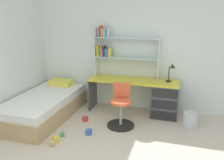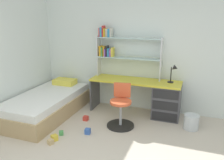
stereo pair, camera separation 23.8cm
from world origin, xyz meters
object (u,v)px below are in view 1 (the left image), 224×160
object	(u,v)px
toy_block_green_2	(62,134)
toy_block_yellow_4	(56,139)
toy_block_blue_1	(89,132)
swivel_chair	(121,110)
desk_lamp	(172,70)
desk	(156,97)
bed_platform	(44,106)
toy_block_natural_0	(52,144)
bookshelf_hutch	(117,48)
toy_block_red_3	(85,119)
waste_bin	(190,120)

from	to	relation	value
toy_block_green_2	toy_block_yellow_4	size ratio (longest dim) A/B	0.75
toy_block_blue_1	toy_block_yellow_4	distance (m)	0.58
swivel_chair	toy_block_blue_1	world-z (taller)	swivel_chair
desk_lamp	desk	bearing A→B (deg)	-172.21
desk	desk_lamp	world-z (taller)	desk_lamp
swivel_chair	bed_platform	size ratio (longest dim) A/B	0.39
toy_block_natural_0	bookshelf_hutch	bearing A→B (deg)	73.60
toy_block_yellow_4	toy_block_natural_0	bearing A→B (deg)	-85.41
toy_block_blue_1	toy_block_red_3	bearing A→B (deg)	119.54
waste_bin	toy_block_red_3	bearing A→B (deg)	-170.20
swivel_chair	toy_block_green_2	world-z (taller)	swivel_chair
toy_block_blue_1	toy_block_natural_0	bearing A→B (deg)	-128.66
toy_block_yellow_4	bookshelf_hutch	bearing A→B (deg)	72.17
bookshelf_hutch	toy_block_yellow_4	bearing A→B (deg)	-107.83
toy_block_blue_1	toy_block_yellow_4	size ratio (longest dim) A/B	0.97
toy_block_natural_0	toy_block_green_2	size ratio (longest dim) A/B	1.13
toy_block_natural_0	desk_lamp	bearing A→B (deg)	45.32
desk_lamp	toy_block_green_2	bearing A→B (deg)	-140.55
toy_block_red_3	bed_platform	bearing A→B (deg)	-178.78
toy_block_blue_1	desk_lamp	bearing A→B (deg)	43.08
toy_block_red_3	toy_block_yellow_4	bearing A→B (deg)	-100.20
waste_bin	toy_block_natural_0	bearing A→B (deg)	-147.83
bed_platform	toy_block_red_3	bearing A→B (deg)	1.22
toy_block_natural_0	toy_block_blue_1	bearing A→B (deg)	51.34
bed_platform	toy_block_green_2	xyz separation A→B (m)	(0.74, -0.66, -0.19)
bookshelf_hutch	toy_block_blue_1	bearing A→B (deg)	-95.60
bookshelf_hutch	toy_block_blue_1	size ratio (longest dim) A/B	14.74
desk	bed_platform	distance (m)	2.32
desk_lamp	swivel_chair	xyz separation A→B (m)	(-0.86, -0.72, -0.66)
desk_lamp	toy_block_green_2	xyz separation A→B (m)	(-1.73, -1.43, -0.95)
toy_block_natural_0	toy_block_yellow_4	size ratio (longest dim) A/B	0.85
toy_block_green_2	toy_block_red_3	bearing A→B (deg)	77.66
desk	swivel_chair	world-z (taller)	swivel_chair
bookshelf_hutch	toy_block_natural_0	size ratio (longest dim) A/B	16.89
desk_lamp	toy_block_blue_1	bearing A→B (deg)	-136.92
desk	toy_block_red_3	xyz separation A→B (m)	(-1.31, -0.71, -0.36)
desk	toy_block_natural_0	world-z (taller)	desk
bookshelf_hutch	toy_block_blue_1	distance (m)	1.88
waste_bin	toy_block_red_3	distance (m)	2.02
desk_lamp	bed_platform	world-z (taller)	desk_lamp
desk	toy_block_red_3	distance (m)	1.53
bed_platform	toy_block_green_2	distance (m)	1.01
desk	toy_block_yellow_4	world-z (taller)	desk
desk	waste_bin	size ratio (longest dim) A/B	6.85
desk	toy_block_red_3	size ratio (longest dim) A/B	20.70
swivel_chair	toy_block_red_3	world-z (taller)	swivel_chair
swivel_chair	toy_block_yellow_4	xyz separation A→B (m)	(-0.88, -0.90, -0.27)
bookshelf_hutch	swivel_chair	bearing A→B (deg)	-68.99
bed_platform	desk_lamp	bearing A→B (deg)	17.26
desk_lamp	bed_platform	size ratio (longest dim) A/B	0.19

